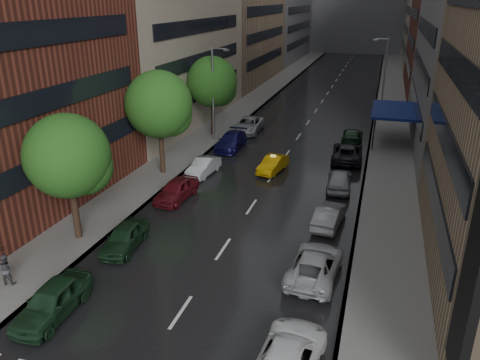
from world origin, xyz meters
name	(u,v)px	position (x,y,z in m)	size (l,w,h in m)	color
road	(320,104)	(0.00, 50.00, 0.01)	(14.00, 140.00, 0.01)	black
sidewalk_left	(255,100)	(-9.00, 50.00, 0.07)	(4.00, 140.00, 0.15)	gray
sidewalk_right	(391,108)	(9.00, 50.00, 0.07)	(4.00, 140.00, 0.15)	gray
tree_near	(68,156)	(-8.60, 8.65, 5.19)	(4.77, 4.77, 7.59)	#382619
tree_mid	(159,105)	(-8.60, 20.08, 5.70)	(5.22, 5.22, 8.33)	#382619
tree_far	(212,82)	(-8.60, 31.94, 5.49)	(5.04, 5.04, 8.03)	#382619
taxi	(273,164)	(-0.19, 23.20, 0.65)	(1.37, 3.92, 1.29)	#E9AA0C
parked_cars_left	(203,166)	(-5.40, 20.80, 0.74)	(2.64, 37.01, 1.54)	#193820
parked_cars_right	(335,194)	(5.40, 18.21, 0.72)	(2.82, 36.43, 1.53)	white
ped_black_umbrella	(4,262)	(-9.05, 3.43, 1.39)	(0.96, 0.98, 2.09)	#434247
street_lamp_left	(214,92)	(-7.72, 30.00, 4.89)	(1.74, 0.22, 9.00)	gray
street_lamp_right	(384,76)	(7.72, 45.00, 4.89)	(1.74, 0.22, 9.00)	gray
awning	(393,110)	(8.98, 35.00, 3.13)	(4.00, 8.00, 3.12)	navy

